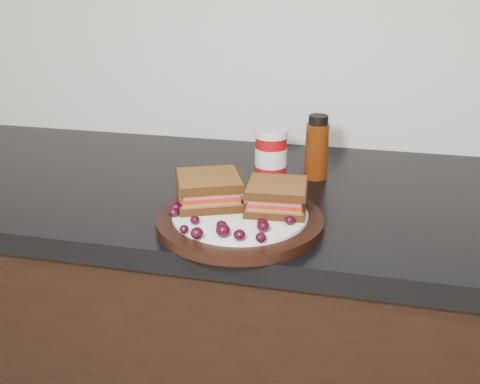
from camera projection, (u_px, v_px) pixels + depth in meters
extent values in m
cube|color=black|center=(265.00, 376.00, 1.23)|extent=(3.96, 0.58, 0.86)
cube|color=black|center=(269.00, 196.00, 1.07)|extent=(3.98, 0.60, 0.04)
cylinder|color=black|center=(240.00, 220.00, 0.89)|extent=(0.28, 0.28, 0.02)
ellipsoid|color=black|center=(174.00, 212.00, 0.87)|extent=(0.02, 0.02, 0.02)
ellipsoid|color=black|center=(195.00, 220.00, 0.84)|extent=(0.02, 0.02, 0.01)
ellipsoid|color=black|center=(184.00, 229.00, 0.81)|extent=(0.01, 0.01, 0.01)
ellipsoid|color=black|center=(197.00, 233.00, 0.79)|extent=(0.02, 0.02, 0.02)
ellipsoid|color=black|center=(223.00, 230.00, 0.80)|extent=(0.02, 0.02, 0.02)
ellipsoid|color=black|center=(222.00, 226.00, 0.82)|extent=(0.02, 0.02, 0.02)
ellipsoid|color=black|center=(240.00, 235.00, 0.79)|extent=(0.02, 0.02, 0.02)
ellipsoid|color=black|center=(261.00, 237.00, 0.78)|extent=(0.02, 0.02, 0.02)
ellipsoid|color=black|center=(263.00, 226.00, 0.82)|extent=(0.02, 0.02, 0.02)
ellipsoid|color=black|center=(262.00, 223.00, 0.83)|extent=(0.02, 0.02, 0.02)
ellipsoid|color=black|center=(290.00, 220.00, 0.84)|extent=(0.02, 0.02, 0.02)
ellipsoid|color=black|center=(286.00, 214.00, 0.86)|extent=(0.02, 0.02, 0.01)
ellipsoid|color=black|center=(291.00, 210.00, 0.87)|extent=(0.02, 0.02, 0.02)
ellipsoid|color=black|center=(293.00, 198.00, 0.92)|extent=(0.02, 0.02, 0.02)
ellipsoid|color=black|center=(225.00, 191.00, 0.96)|extent=(0.02, 0.02, 0.01)
ellipsoid|color=black|center=(224.00, 197.00, 0.93)|extent=(0.02, 0.02, 0.02)
ellipsoid|color=black|center=(200.00, 200.00, 0.91)|extent=(0.02, 0.02, 0.02)
ellipsoid|color=black|center=(199.00, 200.00, 0.91)|extent=(0.02, 0.02, 0.02)
ellipsoid|color=black|center=(176.00, 208.00, 0.88)|extent=(0.02, 0.02, 0.02)
ellipsoid|color=black|center=(215.00, 196.00, 0.93)|extent=(0.02, 0.02, 0.02)
ellipsoid|color=black|center=(206.00, 202.00, 0.91)|extent=(0.02, 0.02, 0.02)
ellipsoid|color=black|center=(210.00, 204.00, 0.90)|extent=(0.02, 0.02, 0.02)
cylinder|color=#9A0B0D|center=(271.00, 153.00, 1.10)|extent=(0.09, 0.09, 0.10)
cylinder|color=#4B1C07|center=(317.00, 147.00, 1.08)|extent=(0.05, 0.05, 0.13)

